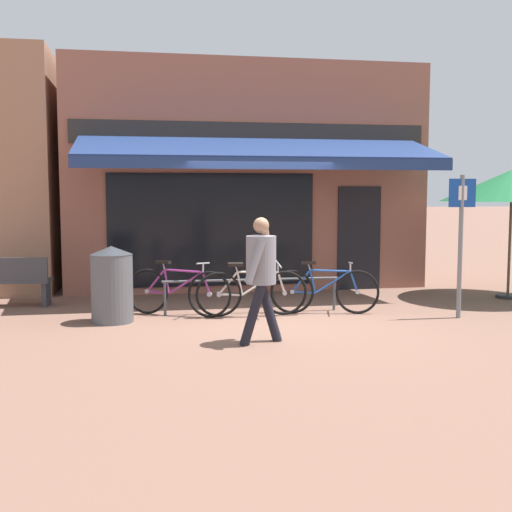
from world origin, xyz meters
name	(u,v)px	position (x,y,z in m)	size (l,w,h in m)	color
ground_plane	(276,322)	(0.00, 0.00, 0.00)	(160.00, 160.00, 0.00)	brown
shop_front	(241,178)	(0.15, 4.49, 2.30)	(7.34, 4.80, 4.60)	#8E5647
bike_rack_rail	(251,285)	(-0.25, 0.79, 0.46)	(2.92, 0.04, 0.57)	#47494F
bicycle_purple	(178,291)	(-1.46, 0.77, 0.40)	(1.67, 0.93, 0.89)	black
bicycle_silver	(252,292)	(-0.30, 0.48, 0.39)	(1.80, 0.52, 0.90)	black
bicycle_blue	(324,290)	(0.92, 0.53, 0.39)	(1.77, 0.53, 0.87)	black
pedestrian_adult	(261,267)	(-0.48, -1.35, 1.01)	(0.62, 0.62, 1.67)	black
litter_bin	(112,284)	(-2.47, 0.41, 0.59)	(0.64, 0.64, 1.17)	#515459
parking_sign	(461,231)	(2.91, -0.20, 1.38)	(0.44, 0.07, 2.25)	slate
cafe_parasol	(512,186)	(4.76, 1.44, 2.10)	(2.60, 2.60, 2.40)	#4C3D2D
park_bench	(2,280)	(-4.40, 2.08, 0.46)	(1.64, 0.59, 0.87)	#38383D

